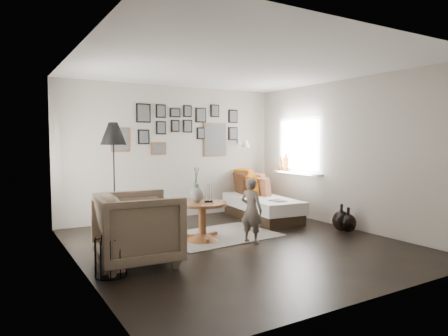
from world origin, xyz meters
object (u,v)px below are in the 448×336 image
floor_lamp (113,138)px  pedestal_table (202,223)px  vase (197,192)px  demijohn_large (341,220)px  daybed (259,203)px  demijohn_small (348,223)px  armchair (138,228)px  magazine_basket (111,257)px  child (251,210)px

floor_lamp → pedestal_table: bearing=-50.0°
vase → floor_lamp: (-0.93, 1.18, 0.82)m
demijohn_large → floor_lamp: bearing=151.4°
daybed → demijohn_small: (0.58, -1.73, -0.14)m
armchair → magazine_basket: size_ratio=2.25×
armchair → magazine_basket: 0.53m
pedestal_table → child: bearing=-40.1°
magazine_basket → demijohn_large: 3.97m
pedestal_table → demijohn_small: pedestal_table is taller
pedestal_table → armchair: 1.38m
daybed → magazine_basket: size_ratio=4.53×
armchair → demijohn_small: 3.61m
pedestal_table → floor_lamp: size_ratio=0.41×
pedestal_table → floor_lamp: 2.04m
armchair → magazine_basket: bearing=126.7°
pedestal_table → demijohn_small: (2.37, -0.74, -0.12)m
floor_lamp → vase: bearing=-51.9°
pedestal_table → demijohn_large: size_ratio=1.64×
armchair → child: 1.80m
magazine_basket → demijohn_small: bearing=1.8°
magazine_basket → demijohn_large: (3.97, 0.25, -0.04)m
demijohn_large → magazine_basket: bearing=-176.4°
daybed → pedestal_table: bearing=-145.3°
daybed → demijohn_large: 1.71m
pedestal_table → vase: vase is taller
vase → armchair: bearing=-150.9°
vase → demijohn_small: (2.45, -0.76, -0.60)m
floor_lamp → child: 2.56m
armchair → demijohn_small: (3.59, -0.12, -0.29)m
pedestal_table → armchair: bearing=-153.2°
pedestal_table → vase: 0.49m
child → demijohn_small: bearing=-121.3°
pedestal_table → magazine_basket: bearing=-151.9°
pedestal_table → demijohn_large: (2.34, -0.62, -0.10)m
vase → armchair: 1.34m
floor_lamp → demijohn_large: bearing=-28.6°
daybed → floor_lamp: (-2.79, 0.21, 1.28)m
vase → pedestal_table: bearing=-14.0°
floor_lamp → demijohn_large: (3.35, -1.82, -1.40)m
magazine_basket → child: child is taller
vase → child: bearing=-37.6°
pedestal_table → magazine_basket: pedestal_table is taller
vase → magazine_basket: bearing=-150.1°
floor_lamp → magazine_basket: floor_lamp is taller
daybed → vase: bearing=-146.9°
child → armchair: bearing=71.0°
vase → demijohn_small: size_ratio=1.29×
vase → child: 0.87m
floor_lamp → child: size_ratio=1.86×
demijohn_large → child: (-1.76, 0.14, 0.31)m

